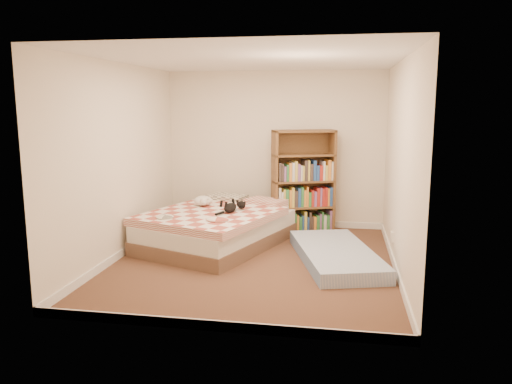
% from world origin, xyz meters
% --- Properties ---
extents(room, '(3.51, 4.01, 2.51)m').
position_xyz_m(room, '(0.00, 0.00, 1.20)').
color(room, '#4B2C20').
rests_on(room, ground).
extents(bed, '(2.12, 2.50, 0.57)m').
position_xyz_m(bed, '(-0.64, 0.70, 0.26)').
color(bed, brown).
rests_on(bed, room).
extents(bookshelf, '(1.06, 0.64, 1.59)m').
position_xyz_m(bookshelf, '(0.50, 1.66, 0.58)').
color(bookshelf, '#50361B').
rests_on(bookshelf, room).
extents(floor_mattress, '(1.34, 2.06, 0.17)m').
position_xyz_m(floor_mattress, '(1.03, 0.20, 0.09)').
color(floor_mattress, '#6D89B6').
rests_on(floor_mattress, room).
extents(black_cat, '(0.36, 0.61, 0.14)m').
position_xyz_m(black_cat, '(-0.43, 0.63, 0.57)').
color(black_cat, black).
rests_on(black_cat, bed).
extents(white_dog, '(0.35, 0.37, 0.14)m').
position_xyz_m(white_dog, '(-0.91, 0.95, 0.58)').
color(white_dog, white).
rests_on(white_dog, bed).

